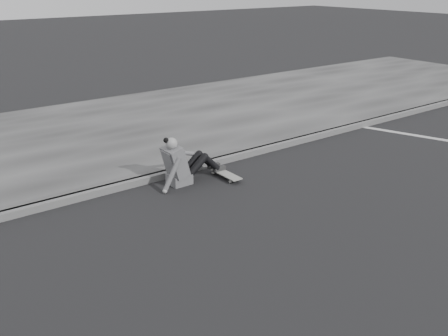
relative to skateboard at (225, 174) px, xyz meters
The scene contains 5 objects.
ground 2.68m from the skateboard, 46.58° to the right, with size 80.00×80.00×0.00m, color black.
curb 1.95m from the skateboard, 18.97° to the left, with size 24.00×0.16×0.12m, color #535353.
sidewalk 4.09m from the skateboard, 63.24° to the left, with size 24.00×6.00×0.12m, color #383838.
skateboard is the anchor object (origin of this frame).
seated_woman 0.83m from the skateboard, 161.47° to the left, with size 1.38×0.46×0.88m.
Camera 1 is at (-6.79, -4.70, 3.39)m, focal length 40.00 mm.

